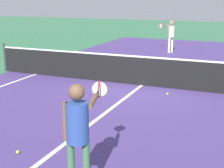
# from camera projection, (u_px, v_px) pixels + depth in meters

# --- Properties ---
(ground_plane) EXTENTS (60.00, 60.00, 0.00)m
(ground_plane) POSITION_uv_depth(u_px,v_px,m) (142.00, 85.00, 10.87)
(ground_plane) COLOR #38724C
(court_surface_inbounds) EXTENTS (10.62, 24.40, 0.00)m
(court_surface_inbounds) POSITION_uv_depth(u_px,v_px,m) (142.00, 85.00, 10.87)
(court_surface_inbounds) COLOR #4C387A
(court_surface_inbounds) RESTS_ON ground_plane
(line_center_service) EXTENTS (0.10, 6.40, 0.01)m
(line_center_service) POSITION_uv_depth(u_px,v_px,m) (100.00, 117.00, 8.02)
(line_center_service) COLOR white
(line_center_service) RESTS_ON ground_plane
(net) EXTENTS (11.07, 0.09, 1.07)m
(net) POSITION_uv_depth(u_px,v_px,m) (142.00, 71.00, 10.75)
(net) COLOR #33383D
(net) RESTS_ON ground_plane
(player_near) EXTENTS (0.41, 1.22, 1.65)m
(player_near) POSITION_uv_depth(u_px,v_px,m) (78.00, 127.00, 4.68)
(player_near) COLOR #3F7247
(player_near) RESTS_ON ground_plane
(player_far) EXTENTS (0.98, 0.89, 1.61)m
(player_far) POSITION_uv_depth(u_px,v_px,m) (171.00, 33.00, 17.00)
(player_far) COLOR white
(player_far) RESTS_ON ground_plane
(tennis_ball_near_net) EXTENTS (0.07, 0.07, 0.07)m
(tennis_ball_near_net) POSITION_uv_depth(u_px,v_px,m) (167.00, 94.00, 9.81)
(tennis_ball_near_net) COLOR #CCE033
(tennis_ball_near_net) RESTS_ON ground_plane
(tennis_ball_mid_court) EXTENTS (0.07, 0.07, 0.07)m
(tennis_ball_mid_court) POSITION_uv_depth(u_px,v_px,m) (18.00, 152.00, 6.14)
(tennis_ball_mid_court) COLOR #CCE033
(tennis_ball_mid_court) RESTS_ON ground_plane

